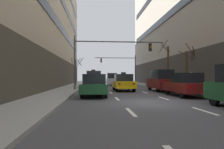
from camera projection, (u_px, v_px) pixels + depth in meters
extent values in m
plane|color=#424247|center=(149.00, 102.00, 11.31)|extent=(120.00, 120.00, 0.00)
cube|color=gray|center=(38.00, 102.00, 10.79)|extent=(2.75, 80.00, 0.14)
cube|color=silver|center=(131.00, 112.00, 8.19)|extent=(0.16, 2.00, 0.01)
cube|color=silver|center=(117.00, 99.00, 13.17)|extent=(0.16, 2.00, 0.01)
cube|color=silver|center=(111.00, 93.00, 18.15)|extent=(0.16, 2.00, 0.01)
cube|color=silver|center=(107.00, 89.00, 23.13)|extent=(0.16, 2.00, 0.01)
cube|color=silver|center=(105.00, 87.00, 28.11)|extent=(0.16, 2.00, 0.01)
cube|color=silver|center=(103.00, 85.00, 33.09)|extent=(0.16, 2.00, 0.01)
cube|color=silver|center=(102.00, 84.00, 38.07)|extent=(0.16, 2.00, 0.01)
cube|color=silver|center=(101.00, 83.00, 43.05)|extent=(0.16, 2.00, 0.01)
cube|color=silver|center=(204.00, 111.00, 8.46)|extent=(0.16, 2.00, 0.01)
cube|color=silver|center=(163.00, 98.00, 13.44)|extent=(0.16, 2.00, 0.01)
cube|color=silver|center=(145.00, 92.00, 18.42)|extent=(0.16, 2.00, 0.01)
cube|color=silver|center=(134.00, 89.00, 23.40)|extent=(0.16, 2.00, 0.01)
cube|color=silver|center=(127.00, 87.00, 28.38)|extent=(0.16, 2.00, 0.01)
cube|color=silver|center=(122.00, 85.00, 33.36)|extent=(0.16, 2.00, 0.01)
cube|color=silver|center=(119.00, 84.00, 38.34)|extent=(0.16, 2.00, 0.01)
cube|color=silver|center=(116.00, 83.00, 43.32)|extent=(0.16, 2.00, 0.01)
cylinder|color=black|center=(86.00, 86.00, 24.89)|extent=(0.25, 0.66, 0.65)
cylinder|color=black|center=(99.00, 86.00, 25.10)|extent=(0.25, 0.66, 0.65)
cylinder|color=black|center=(87.00, 87.00, 22.25)|extent=(0.25, 0.66, 0.65)
cylinder|color=black|center=(101.00, 87.00, 22.47)|extent=(0.25, 0.66, 0.65)
cube|color=yellow|center=(93.00, 82.00, 23.68)|extent=(2.03, 4.42, 0.89)
cube|color=black|center=(93.00, 75.00, 23.69)|extent=(1.70, 2.64, 0.89)
cube|color=white|center=(88.00, 81.00, 25.71)|extent=(0.20, 0.09, 0.14)
cube|color=red|center=(88.00, 82.00, 21.49)|extent=(0.20, 0.09, 0.14)
cube|color=white|center=(98.00, 81.00, 25.88)|extent=(0.20, 0.09, 0.14)
cube|color=red|center=(100.00, 82.00, 21.66)|extent=(0.20, 0.09, 0.14)
cube|color=black|center=(93.00, 70.00, 23.70)|extent=(0.44, 0.22, 0.18)
cylinder|color=black|center=(107.00, 83.00, 35.36)|extent=(0.24, 0.64, 0.63)
cylinder|color=black|center=(116.00, 83.00, 35.41)|extent=(0.24, 0.64, 0.63)
cylinder|color=black|center=(107.00, 84.00, 32.76)|extent=(0.24, 0.64, 0.63)
cylinder|color=black|center=(117.00, 84.00, 32.82)|extent=(0.24, 0.64, 0.63)
cube|color=#B7BABF|center=(112.00, 81.00, 34.09)|extent=(1.98, 4.31, 0.86)
cube|color=black|center=(112.00, 76.00, 34.10)|extent=(1.66, 2.57, 0.86)
cube|color=white|center=(108.00, 80.00, 36.14)|extent=(0.20, 0.09, 0.13)
cube|color=red|center=(108.00, 80.00, 32.00)|extent=(0.20, 0.09, 0.13)
cube|color=white|center=(115.00, 80.00, 36.19)|extent=(0.20, 0.09, 0.13)
cube|color=red|center=(116.00, 80.00, 32.05)|extent=(0.20, 0.09, 0.13)
cylinder|color=black|center=(85.00, 91.00, 15.94)|extent=(0.24, 0.66, 0.65)
cylinder|color=black|center=(105.00, 91.00, 16.01)|extent=(0.24, 0.66, 0.65)
cylinder|color=black|center=(82.00, 94.00, 13.29)|extent=(0.24, 0.66, 0.65)
cylinder|color=black|center=(106.00, 93.00, 13.36)|extent=(0.24, 0.66, 0.65)
cube|color=#1E512D|center=(95.00, 88.00, 14.66)|extent=(1.98, 4.39, 0.63)
cube|color=black|center=(95.00, 79.00, 14.47)|extent=(1.65, 1.93, 0.67)
cube|color=white|center=(88.00, 85.00, 16.74)|extent=(0.20, 0.09, 0.14)
cube|color=red|center=(83.00, 88.00, 12.51)|extent=(0.20, 0.09, 0.14)
cube|color=white|center=(103.00, 85.00, 16.80)|extent=(0.20, 0.09, 0.14)
cube|color=red|center=(104.00, 88.00, 12.57)|extent=(0.20, 0.09, 0.14)
cylinder|color=black|center=(114.00, 87.00, 21.86)|extent=(0.23, 0.68, 0.68)
cylinder|color=black|center=(129.00, 87.00, 22.00)|extent=(0.23, 0.68, 0.68)
cylinder|color=black|center=(117.00, 88.00, 19.09)|extent=(0.23, 0.68, 0.68)
cylinder|color=black|center=(134.00, 88.00, 19.23)|extent=(0.23, 0.68, 0.68)
cube|color=yellow|center=(123.00, 84.00, 20.55)|extent=(1.90, 4.53, 0.66)
cube|color=black|center=(123.00, 78.00, 20.35)|extent=(1.65, 1.96, 0.70)
cube|color=white|center=(114.00, 83.00, 22.71)|extent=(0.21, 0.08, 0.14)
cube|color=red|center=(119.00, 84.00, 18.27)|extent=(0.21, 0.08, 0.14)
cube|color=white|center=(126.00, 82.00, 22.82)|extent=(0.21, 0.08, 0.14)
cube|color=red|center=(134.00, 84.00, 18.39)|extent=(0.21, 0.08, 0.14)
cube|color=black|center=(123.00, 73.00, 20.35)|extent=(0.45, 0.21, 0.19)
cylinder|color=black|center=(89.00, 84.00, 32.35)|extent=(0.24, 0.70, 0.70)
cylinder|color=black|center=(99.00, 83.00, 32.51)|extent=(0.24, 0.70, 0.70)
cylinder|color=black|center=(89.00, 84.00, 29.51)|extent=(0.24, 0.70, 0.70)
cylinder|color=black|center=(100.00, 84.00, 29.67)|extent=(0.24, 0.70, 0.70)
cube|color=white|center=(94.00, 81.00, 31.02)|extent=(1.99, 4.67, 0.95)
cube|color=black|center=(94.00, 75.00, 31.03)|extent=(1.72, 2.76, 0.95)
cube|color=white|center=(90.00, 79.00, 33.22)|extent=(0.21, 0.09, 0.15)
cube|color=red|center=(90.00, 80.00, 28.68)|extent=(0.21, 0.09, 0.15)
cube|color=white|center=(98.00, 79.00, 33.36)|extent=(0.21, 0.09, 0.15)
cube|color=red|center=(99.00, 80.00, 28.81)|extent=(0.21, 0.09, 0.15)
cylinder|color=black|center=(214.00, 99.00, 9.92)|extent=(0.21, 0.63, 0.63)
cube|color=white|center=(208.00, 87.00, 10.71)|extent=(0.19, 0.08, 0.13)
cylinder|color=black|center=(167.00, 90.00, 16.15)|extent=(0.23, 0.68, 0.68)
cylinder|color=black|center=(187.00, 90.00, 16.29)|extent=(0.23, 0.68, 0.68)
cylinder|color=black|center=(182.00, 93.00, 13.37)|extent=(0.23, 0.68, 0.68)
cylinder|color=black|center=(206.00, 93.00, 13.50)|extent=(0.23, 0.68, 0.68)
cube|color=maroon|center=(185.00, 87.00, 14.83)|extent=(1.93, 4.57, 0.66)
cube|color=black|center=(186.00, 78.00, 14.63)|extent=(1.67, 1.98, 0.70)
cube|color=white|center=(166.00, 84.00, 17.01)|extent=(0.21, 0.08, 0.15)
cube|color=red|center=(191.00, 87.00, 12.55)|extent=(0.21, 0.08, 0.15)
cube|color=white|center=(181.00, 84.00, 17.12)|extent=(0.21, 0.08, 0.15)
cube|color=red|center=(211.00, 87.00, 12.66)|extent=(0.21, 0.08, 0.15)
cylinder|color=black|center=(150.00, 87.00, 21.29)|extent=(0.23, 0.66, 0.65)
cylinder|color=black|center=(164.00, 87.00, 21.45)|extent=(0.23, 0.66, 0.65)
cylinder|color=black|center=(158.00, 89.00, 18.62)|extent=(0.23, 0.66, 0.65)
cylinder|color=black|center=(175.00, 89.00, 18.79)|extent=(0.23, 0.66, 0.65)
cube|color=maroon|center=(161.00, 83.00, 20.04)|extent=(1.91, 4.40, 0.89)
cube|color=black|center=(161.00, 74.00, 20.05)|extent=(1.63, 2.61, 0.89)
cube|color=white|center=(149.00, 81.00, 22.11)|extent=(0.20, 0.08, 0.14)
cube|color=red|center=(163.00, 82.00, 17.85)|extent=(0.20, 0.08, 0.14)
cube|color=white|center=(160.00, 81.00, 22.24)|extent=(0.20, 0.08, 0.14)
cube|color=red|center=(177.00, 82.00, 17.98)|extent=(0.20, 0.08, 0.14)
cylinder|color=#4C4C51|center=(75.00, 62.00, 20.84)|extent=(0.18, 0.18, 5.57)
cylinder|color=#4C4C51|center=(120.00, 42.00, 21.27)|extent=(9.37, 0.12, 0.12)
cube|color=black|center=(150.00, 47.00, 21.55)|extent=(0.28, 0.24, 0.84)
sphere|color=#4B0704|center=(150.00, 45.00, 21.42)|extent=(0.17, 0.17, 0.17)
sphere|color=orange|center=(150.00, 47.00, 21.41)|extent=(0.17, 0.17, 0.17)
sphere|color=#073E10|center=(150.00, 49.00, 21.41)|extent=(0.17, 0.17, 0.17)
cylinder|color=#4C4C51|center=(135.00, 69.00, 39.97)|extent=(0.18, 0.18, 5.59)
cylinder|color=#4C4C51|center=(115.00, 58.00, 39.64)|extent=(7.97, 0.12, 0.12)
cube|color=black|center=(101.00, 60.00, 39.39)|extent=(0.28, 0.24, 0.84)
sphere|color=red|center=(101.00, 59.00, 39.26)|extent=(0.17, 0.17, 0.17)
sphere|color=#523505|center=(101.00, 60.00, 39.25)|extent=(0.17, 0.17, 0.17)
sphere|color=#073E10|center=(101.00, 62.00, 39.25)|extent=(0.17, 0.17, 0.17)
cylinder|color=#4C3823|center=(76.00, 73.00, 29.40)|extent=(0.25, 0.25, 3.78)
cylinder|color=#42301E|center=(78.00, 62.00, 29.81)|extent=(0.81, 0.74, 1.02)
cylinder|color=#42301E|center=(79.00, 63.00, 29.20)|extent=(0.62, 1.20, 0.89)
cylinder|color=#42301E|center=(72.00, 61.00, 29.29)|extent=(0.26, 1.08, 1.11)
cylinder|color=#42301E|center=(80.00, 63.00, 30.06)|extent=(1.27, 1.13, 1.53)
cylinder|color=#4C3823|center=(168.00, 67.00, 24.13)|extent=(0.23, 0.23, 4.94)
cylinder|color=#42301E|center=(164.00, 46.00, 24.75)|extent=(1.32, 0.73, 1.63)
cylinder|color=#42301E|center=(166.00, 47.00, 23.79)|extent=(0.76, 0.93, 1.15)
cylinder|color=#42301E|center=(164.00, 48.00, 23.92)|extent=(0.47, 1.10, 0.90)
cylinder|color=#4C3823|center=(187.00, 71.00, 19.30)|extent=(0.21, 0.21, 3.73)
cylinder|color=#42301E|center=(192.00, 56.00, 19.10)|extent=(0.59, 0.93, 0.78)
cylinder|color=#42301E|center=(185.00, 54.00, 18.79)|extent=(1.07, 0.80, 0.75)
cylinder|color=#42301E|center=(192.00, 56.00, 19.28)|extent=(0.24, 1.16, 1.04)
cylinder|color=#42301E|center=(194.00, 53.00, 18.97)|extent=(0.88, 1.15, 1.08)
cylinder|color=#42301E|center=(190.00, 49.00, 18.85)|extent=(1.03, 0.33, 1.14)
cylinder|color=brown|center=(191.00, 87.00, 17.38)|extent=(0.13, 0.13, 0.87)
cylinder|color=brown|center=(191.00, 87.00, 17.54)|extent=(0.13, 0.13, 0.87)
cube|color=black|center=(191.00, 78.00, 17.46)|extent=(0.32, 0.39, 0.62)
sphere|color=#D8AD84|center=(191.00, 73.00, 17.47)|extent=(0.22, 0.22, 0.22)
cylinder|color=black|center=(191.00, 78.00, 17.26)|extent=(0.09, 0.09, 0.55)
cylinder|color=black|center=(191.00, 78.00, 17.67)|extent=(0.09, 0.09, 0.55)
cylinder|color=#383D59|center=(158.00, 83.00, 26.17)|extent=(0.13, 0.13, 0.84)
cylinder|color=#383D59|center=(159.00, 83.00, 26.19)|extent=(0.13, 0.13, 0.84)
cube|color=navy|center=(158.00, 78.00, 26.19)|extent=(0.35, 0.22, 0.60)
sphere|color=#D8AD84|center=(158.00, 75.00, 26.19)|extent=(0.22, 0.22, 0.22)
cylinder|color=navy|center=(157.00, 78.00, 26.16)|extent=(0.09, 0.09, 0.54)
cylinder|color=navy|center=(160.00, 78.00, 26.22)|extent=(0.09, 0.09, 0.54)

